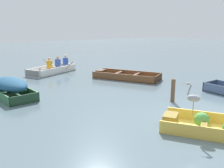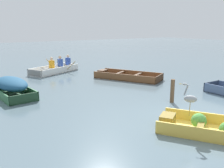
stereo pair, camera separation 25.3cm
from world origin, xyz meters
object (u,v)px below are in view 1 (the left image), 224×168
skiff_wooden_brown_near_moored (124,76)px  heron_on_dinghy (193,97)px  skiff_green_mid_moored (10,86)px  mooring_post (173,91)px  dinghy_yellow_foreground (216,127)px  rowboat_white_with_crew (55,69)px

skiff_wooden_brown_near_moored → heron_on_dinghy: heron_on_dinghy is taller
skiff_green_mid_moored → heron_on_dinghy: 6.84m
heron_on_dinghy → mooring_post: bearing=52.0°
skiff_green_mid_moored → heron_on_dinghy: size_ratio=3.29×
skiff_wooden_brown_near_moored → mooring_post: 4.43m
dinghy_yellow_foreground → heron_on_dinghy: 0.98m
dinghy_yellow_foreground → mooring_post: mooring_post is taller
rowboat_white_with_crew → heron_on_dinghy: bearing=-92.5°
skiff_wooden_brown_near_moored → skiff_green_mid_moored: size_ratio=1.30×
dinghy_yellow_foreground → heron_on_dinghy: bearing=134.8°
skiff_wooden_brown_near_moored → rowboat_white_with_crew: size_ratio=1.12×
skiff_wooden_brown_near_moored → rowboat_white_with_crew: rowboat_white_with_crew is taller
dinghy_yellow_foreground → rowboat_white_with_crew: size_ratio=0.99×
rowboat_white_with_crew → heron_on_dinghy: (-0.44, -10.04, 0.68)m
skiff_green_mid_moored → rowboat_white_with_crew: rowboat_white_with_crew is taller
mooring_post → rowboat_white_with_crew: bearing=98.0°
rowboat_white_with_crew → mooring_post: 8.12m
dinghy_yellow_foreground → rowboat_white_with_crew: bearing=90.0°
heron_on_dinghy → mooring_post: heron_on_dinghy is taller
rowboat_white_with_crew → heron_on_dinghy: heron_on_dinghy is taller
skiff_wooden_brown_near_moored → skiff_green_mid_moored: skiff_green_mid_moored is taller
heron_on_dinghy → skiff_green_mid_moored: bearing=115.9°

